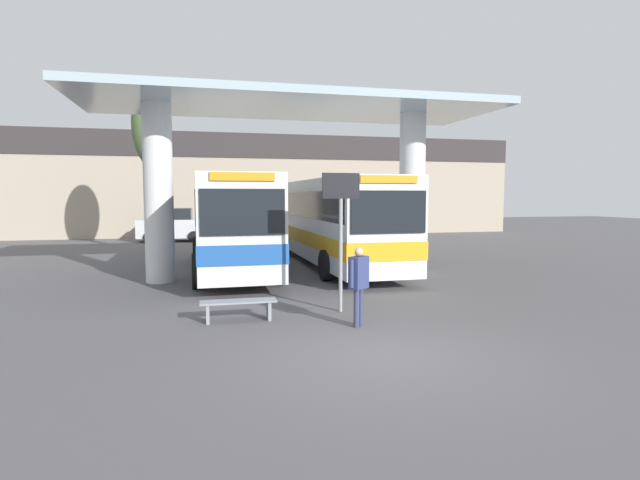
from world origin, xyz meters
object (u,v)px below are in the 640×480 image
poplar_tree_behind_left (152,128)px  info_sign_platform (341,214)px  waiting_bench_near_pillar (239,306)px  pedestrian_waiting (359,279)px  parked_car_street (173,225)px  transit_bus_center_bay (331,218)px  transit_bus_left_bay (230,220)px

poplar_tree_behind_left → info_sign_platform: bearing=-68.7°
waiting_bench_near_pillar → poplar_tree_behind_left: 15.43m
pedestrian_waiting → parked_car_street: parked_car_street is taller
transit_bus_center_bay → pedestrian_waiting: size_ratio=7.30×
transit_bus_left_bay → waiting_bench_near_pillar: (-0.27, -7.31, -1.56)m
pedestrian_waiting → transit_bus_left_bay: bearing=65.5°
info_sign_platform → pedestrian_waiting: bearing=-90.7°
waiting_bench_near_pillar → parked_car_street: bearing=96.6°
waiting_bench_near_pillar → parked_car_street: 20.86m
transit_bus_center_bay → parked_car_street: 14.03m
poplar_tree_behind_left → transit_bus_center_bay: bearing=-37.7°
transit_bus_left_bay → pedestrian_waiting: 8.71m
poplar_tree_behind_left → pedestrian_waiting: bearing=-70.6°
transit_bus_left_bay → waiting_bench_near_pillar: 7.48m
waiting_bench_near_pillar → parked_car_street: parked_car_street is taller
info_sign_platform → parked_car_street: bearing=103.4°
poplar_tree_behind_left → parked_car_street: poplar_tree_behind_left is taller
waiting_bench_near_pillar → info_sign_platform: 3.18m
waiting_bench_near_pillar → pedestrian_waiting: 2.75m
transit_bus_left_bay → waiting_bench_near_pillar: transit_bus_left_bay is taller
transit_bus_center_bay → pedestrian_waiting: 9.77m
transit_bus_center_bay → info_sign_platform: bearing=76.1°
pedestrian_waiting → poplar_tree_behind_left: poplar_tree_behind_left is taller
poplar_tree_behind_left → parked_car_street: 8.30m
poplar_tree_behind_left → waiting_bench_near_pillar: bearing=-78.4°
waiting_bench_near_pillar → info_sign_platform: (2.45, 0.36, 1.99)m
transit_bus_left_bay → transit_bus_center_bay: transit_bus_left_bay is taller
transit_bus_center_bay → info_sign_platform: size_ratio=3.73×
pedestrian_waiting → poplar_tree_behind_left: 16.81m
parked_car_street → transit_bus_left_bay: bearing=-76.0°
pedestrian_waiting → parked_car_street: size_ratio=0.40×
poplar_tree_behind_left → transit_bus_left_bay: bearing=-64.9°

